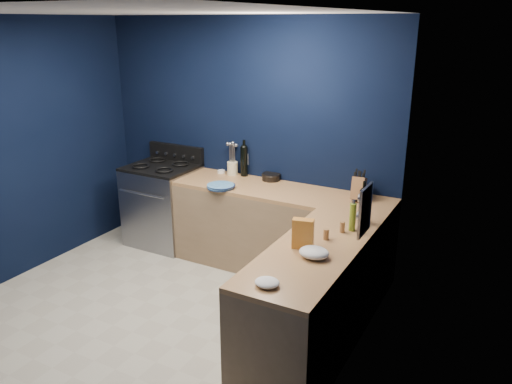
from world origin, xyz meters
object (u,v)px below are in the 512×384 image
Objects in this scene: utensil_crock at (232,168)px; crouton_bag at (303,234)px; knife_block at (359,188)px; gas_range at (163,206)px; plate_stack at (221,186)px.

utensil_crock is 2.03m from crouton_bag.
crouton_bag is (1.47, -1.40, 0.04)m from utensil_crock.
crouton_bag is at bearing -98.94° from knife_block.
gas_range is 3.25× the size of plate_stack.
gas_range is at bearing 139.18° from crouton_bag.
utensil_crock is at bearing 106.65° from plate_stack.
plate_stack is at bearing -12.97° from gas_range.
crouton_bag is at bearing -26.81° from gas_range.
gas_range is 6.29× the size of utensil_crock.
crouton_bag is (1.33, -0.93, 0.10)m from plate_stack.
crouton_bag is (2.28, -1.15, 0.56)m from gas_range.
knife_block reaches higher than gas_range.
gas_range is 2.38m from knife_block.
utensil_crock is at bearing 122.26° from crouton_bag.
gas_range is 3.94× the size of crouton_bag.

